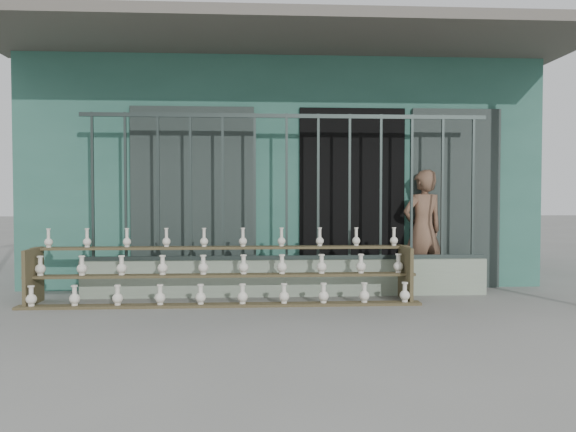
{
  "coord_description": "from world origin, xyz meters",
  "views": [
    {
      "loc": [
        -0.39,
        -5.61,
        1.23
      ],
      "look_at": [
        0.0,
        1.0,
        1.0
      ],
      "focal_mm": 35.0,
      "sensor_mm": 36.0,
      "label": 1
    }
  ],
  "objects": [
    {
      "name": "elderly_woman",
      "position": [
        1.81,
        1.61,
        0.79
      ],
      "size": [
        0.66,
        0.53,
        1.58
      ],
      "primitive_type": "imported",
      "rotation": [
        0.0,
        0.0,
        3.44
      ],
      "color": "brown",
      "rests_on": "ground"
    },
    {
      "name": "workshop_building",
      "position": [
        0.0,
        4.23,
        1.62
      ],
      "size": [
        7.4,
        6.6,
        3.21
      ],
      "color": "#2E6253",
      "rests_on": "ground"
    },
    {
      "name": "ground",
      "position": [
        0.0,
        0.0,
        0.0
      ],
      "size": [
        60.0,
        60.0,
        0.0
      ],
      "primitive_type": "plane",
      "color": "slate"
    },
    {
      "name": "security_fence",
      "position": [
        -0.0,
        1.3,
        1.35
      ],
      "size": [
        5.0,
        0.04,
        1.8
      ],
      "color": "#283330",
      "rests_on": "parapet_wall"
    },
    {
      "name": "shelf_rack",
      "position": [
        -0.76,
        0.89,
        0.36
      ],
      "size": [
        4.5,
        0.68,
        0.85
      ],
      "color": "brown",
      "rests_on": "ground"
    },
    {
      "name": "parapet_wall",
      "position": [
        0.0,
        1.3,
        0.23
      ],
      "size": [
        5.0,
        0.2,
        0.45
      ],
      "primitive_type": "cube",
      "color": "gray",
      "rests_on": "ground"
    }
  ]
}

